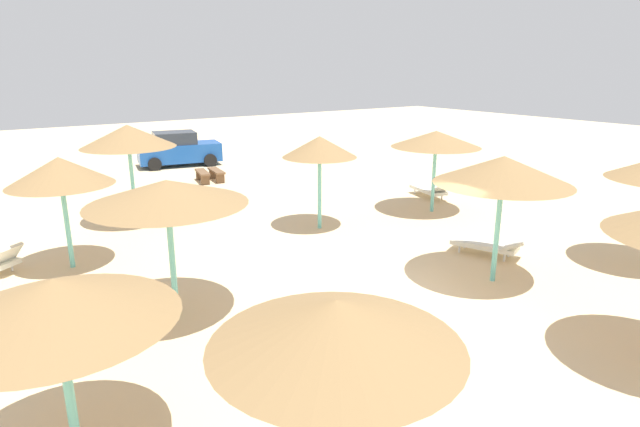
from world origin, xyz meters
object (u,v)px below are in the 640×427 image
(lounger_3, at_px, (430,190))
(parasol_9, at_px, (336,325))
(parasol_0, at_px, (503,170))
(bench_0, at_px, (202,174))
(bench_1, at_px, (217,173))
(parasol_7, at_px, (320,147))
(parasol_4, at_px, (167,193))
(parked_car, at_px, (178,149))
(parasol_5, at_px, (55,300))
(lounger_0, at_px, (490,245))
(parasol_3, at_px, (436,139))
(parasol_8, at_px, (128,136))
(parasol_1, at_px, (60,171))

(lounger_3, bearing_deg, parasol_9, -139.39)
(parasol_0, height_order, bench_0, parasol_0)
(bench_0, distance_m, bench_1, 0.63)
(parasol_7, distance_m, bench_1, 8.60)
(parasol_4, distance_m, parked_car, 17.20)
(parasol_5, relative_size, lounger_0, 1.42)
(parasol_4, xyz_separation_m, bench_0, (5.30, 11.68, -2.25))
(parasol_9, bearing_deg, parasol_5, 124.45)
(parasol_5, relative_size, parasol_9, 0.99)
(lounger_0, bearing_deg, parasol_9, -150.68)
(parasol_3, xyz_separation_m, parasol_8, (-8.95, 4.43, 0.28))
(lounger_3, bearing_deg, parasol_3, -133.97)
(bench_0, relative_size, parked_car, 0.37)
(parasol_5, distance_m, parasol_7, 10.54)
(parasol_3, bearing_deg, bench_1, 115.19)
(parasol_9, xyz_separation_m, bench_0, (5.78, 17.81, -2.30))
(parasol_0, height_order, lounger_3, parasol_0)
(parasol_5, height_order, bench_0, parasol_5)
(parasol_1, bearing_deg, bench_1, 46.25)
(parasol_1, distance_m, lounger_3, 12.93)
(parasol_1, height_order, parked_car, parasol_1)
(parasol_1, distance_m, bench_1, 10.60)
(parasol_3, bearing_deg, parasol_0, -122.58)
(parasol_8, distance_m, parked_car, 10.28)
(parasol_7, relative_size, parasol_9, 1.00)
(lounger_3, bearing_deg, lounger_0, -121.69)
(parasol_0, relative_size, parasol_4, 1.00)
(parasol_4, height_order, lounger_3, parasol_4)
(parasol_7, bearing_deg, parasol_9, -123.50)
(parasol_4, distance_m, bench_0, 13.02)
(lounger_0, distance_m, bench_1, 13.10)
(parasol_3, distance_m, bench_0, 10.42)
(parasol_1, distance_m, bench_0, 10.22)
(bench_1, bearing_deg, parasol_0, -86.32)
(bench_0, distance_m, parked_car, 4.46)
(parasol_8, height_order, parked_car, parasol_8)
(parasol_1, distance_m, parasol_7, 7.08)
(parasol_1, bearing_deg, parasol_7, -6.52)
(parasol_5, bearing_deg, parasol_4, 53.24)
(parasol_8, xyz_separation_m, lounger_0, (6.98, -8.43, -2.50))
(parked_car, bearing_deg, parasol_9, -105.85)
(parasol_4, distance_m, parasol_5, 4.09)
(parasol_0, height_order, lounger_0, parasol_0)
(parasol_9, xyz_separation_m, parked_car, (6.31, 22.22, -1.82))
(bench_0, bearing_deg, lounger_3, -50.60)
(lounger_3, distance_m, bench_1, 9.34)
(parasol_5, xyz_separation_m, parasol_7, (8.23, 6.59, 0.26))
(parasol_4, relative_size, lounger_3, 1.54)
(parasol_3, relative_size, lounger_0, 1.50)
(parasol_3, height_order, lounger_3, parasol_3)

